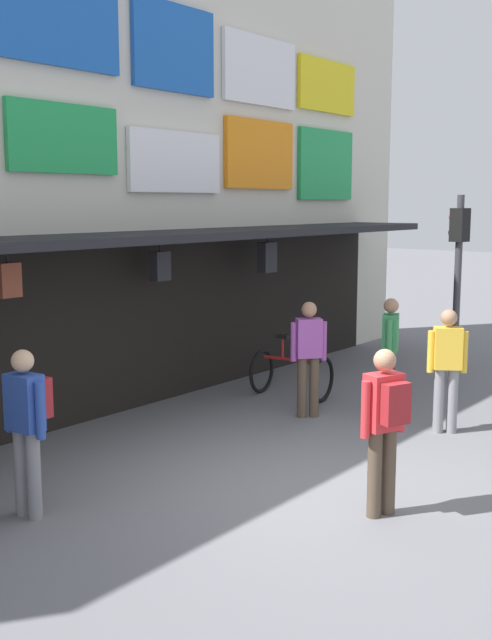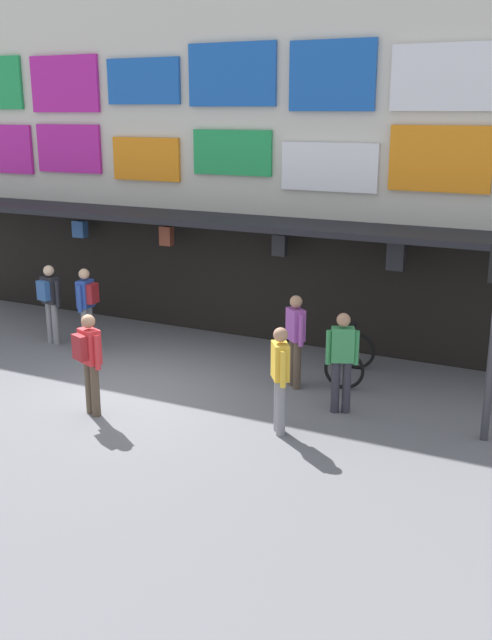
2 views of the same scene
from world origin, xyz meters
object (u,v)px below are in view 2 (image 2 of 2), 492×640
at_px(pedestrian_in_white, 295,336).
at_px(pedestrian_in_red, 50,298).
at_px(bicycle_parked, 350,358).
at_px(pedestrian_in_black, 87,302).
at_px(pedestrian_in_yellow, 89,357).
at_px(pedestrian_in_green, 280,374).
at_px(pedestrian_in_purple, 342,357).

height_order(pedestrian_in_white, pedestrian_in_red, same).
distance_m(bicycle_parked, pedestrian_in_black, 5.48).
height_order(pedestrian_in_yellow, pedestrian_in_green, same).
xyz_separation_m(bicycle_parked, pedestrian_in_black, (-5.41, -0.68, 0.59)).
relative_size(pedestrian_in_purple, pedestrian_in_red, 1.00).
bearing_deg(pedestrian_in_purple, bicycle_parked, 102.52).
xyz_separation_m(pedestrian_in_white, pedestrian_in_purple, (1.10, -0.71, 0.00)).
bearing_deg(bicycle_parked, pedestrian_in_purple, -77.48).
height_order(bicycle_parked, pedestrian_in_yellow, pedestrian_in_yellow).
height_order(pedestrian_in_green, pedestrian_in_purple, same).
bearing_deg(pedestrian_in_white, pedestrian_in_yellow, -133.90).
distance_m(pedestrian_in_white, pedestrian_in_black, 4.65).
height_order(pedestrian_in_white, pedestrian_in_yellow, same).
height_order(bicycle_parked, pedestrian_in_red, pedestrian_in_red).
bearing_deg(pedestrian_in_purple, pedestrian_in_yellow, -152.50).
bearing_deg(pedestrian_in_purple, pedestrian_in_white, 147.05).
relative_size(bicycle_parked, pedestrian_in_green, 0.74).
xyz_separation_m(bicycle_parked, pedestrian_in_purple, (0.34, -1.54, 0.55)).
xyz_separation_m(pedestrian_in_yellow, pedestrian_in_black, (-2.17, 2.73, 0.00)).
distance_m(pedestrian_in_green, pedestrian_in_black, 5.55).
bearing_deg(pedestrian_in_white, bicycle_parked, 47.54).
relative_size(pedestrian_in_white, pedestrian_in_red, 1.00).
distance_m(pedestrian_in_yellow, pedestrian_in_green, 3.08).
bearing_deg(pedestrian_in_green, pedestrian_in_black, 158.62).
relative_size(pedestrian_in_white, pedestrian_in_green, 1.00).
bearing_deg(pedestrian_in_black, bicycle_parked, 7.12).
distance_m(bicycle_parked, pedestrian_in_red, 6.37).
distance_m(bicycle_parked, pedestrian_in_yellow, 4.73).
bearing_deg(pedestrian_in_black, pedestrian_in_purple, -8.56).
xyz_separation_m(pedestrian_in_yellow, pedestrian_in_purple, (3.58, 1.86, -0.04)).
xyz_separation_m(pedestrian_in_white, pedestrian_in_yellow, (-2.48, -2.57, 0.04)).
relative_size(bicycle_parked, pedestrian_in_black, 0.74).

